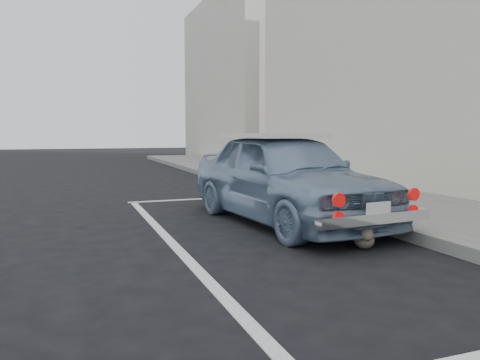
# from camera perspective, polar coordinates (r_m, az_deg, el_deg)

# --- Properties ---
(ground) EXTENTS (80.00, 80.00, 0.00)m
(ground) POSITION_cam_1_polar(r_m,az_deg,el_deg) (3.46, 18.49, -16.88)
(ground) COLOR black
(ground) RESTS_ON ground
(building_far) EXTENTS (3.50, 10.00, 8.00)m
(building_far) POSITION_cam_1_polar(r_m,az_deg,el_deg) (24.14, 0.26, 12.11)
(building_far) COLOR beige
(building_far) RESTS_ON ground
(pline_front) EXTENTS (3.00, 0.12, 0.01)m
(pline_front) POSITION_cam_1_polar(r_m,az_deg,el_deg) (9.42, -4.41, -2.29)
(pline_front) COLOR silver
(pline_front) RESTS_ON ground
(pline_side) EXTENTS (0.12, 7.00, 0.01)m
(pline_side) POSITION_cam_1_polar(r_m,az_deg,el_deg) (5.75, -8.37, -7.52)
(pline_side) COLOR silver
(pline_side) RESTS_ON ground
(retro_coupe) EXTENTS (1.96, 4.11, 1.35)m
(retro_coupe) POSITION_cam_1_polar(r_m,az_deg,el_deg) (6.90, 5.52, 0.45)
(retro_coupe) COLOR #748DAB
(retro_coupe) RESTS_ON ground
(cat) EXTENTS (0.37, 0.49, 0.29)m
(cat) POSITION_cam_1_polar(r_m,az_deg,el_deg) (5.56, 14.90, -6.77)
(cat) COLOR #726257
(cat) RESTS_ON ground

